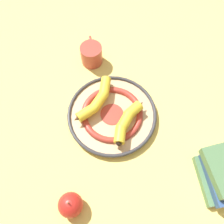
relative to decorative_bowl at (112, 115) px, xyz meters
name	(u,v)px	position (x,y,z in m)	size (l,w,h in m)	color
ground_plane	(123,120)	(-0.04, 0.02, -0.02)	(2.80, 2.80, 0.00)	#E5CC6B
decorative_bowl	(112,115)	(0.00, 0.00, 0.00)	(0.32, 0.32, 0.03)	tan
banana_a	(96,101)	(0.04, -0.05, 0.04)	(0.17, 0.16, 0.04)	yellow
banana_b	(127,121)	(-0.04, 0.05, 0.04)	(0.14, 0.15, 0.04)	yellow
coffee_mug	(91,54)	(0.02, -0.26, 0.03)	(0.08, 0.13, 0.08)	#B24238
apple	(70,205)	(0.19, 0.27, 0.02)	(0.08, 0.08, 0.09)	red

